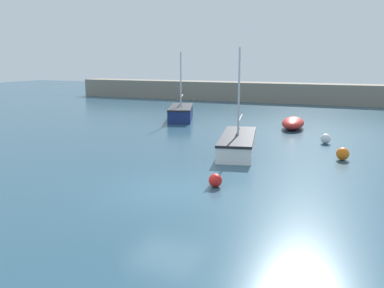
% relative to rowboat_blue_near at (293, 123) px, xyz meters
% --- Properties ---
extents(ground_plane, '(120.00, 120.00, 0.20)m').
position_rel_rowboat_blue_near_xyz_m(ground_plane, '(-1.72, -15.20, -0.48)').
color(ground_plane, '#284C60').
extents(harbor_breakwater, '(52.69, 2.80, 2.01)m').
position_rel_rowboat_blue_near_xyz_m(harbor_breakwater, '(-1.72, 17.18, 0.63)').
color(harbor_breakwater, gray).
rests_on(harbor_breakwater, ground_plane).
extents(rowboat_blue_near, '(1.66, 3.29, 0.75)m').
position_rel_rowboat_blue_near_xyz_m(rowboat_blue_near, '(0.00, 0.00, 0.00)').
color(rowboat_blue_near, red).
rests_on(rowboat_blue_near, ground_plane).
extents(sailboat_twin_hulled, '(3.31, 5.32, 4.98)m').
position_rel_rowboat_blue_near_xyz_m(sailboat_twin_hulled, '(-8.52, 1.15, 0.14)').
color(sailboat_twin_hulled, navy).
rests_on(sailboat_twin_hulled, ground_plane).
extents(sailboat_short_mast, '(2.75, 5.72, 5.01)m').
position_rel_rowboat_blue_near_xyz_m(sailboat_short_mast, '(-1.26, -8.17, 0.06)').
color(sailboat_short_mast, white).
rests_on(sailboat_short_mast, ground_plane).
extents(mooring_buoy_red, '(0.48, 0.48, 0.48)m').
position_rel_rowboat_blue_near_xyz_m(mooring_buoy_red, '(-0.29, -14.12, -0.14)').
color(mooring_buoy_red, red).
rests_on(mooring_buoy_red, ground_plane).
extents(mooring_buoy_white, '(0.54, 0.54, 0.54)m').
position_rel_rowboat_blue_near_xyz_m(mooring_buoy_white, '(2.49, -4.35, -0.11)').
color(mooring_buoy_white, white).
rests_on(mooring_buoy_white, ground_plane).
extents(mooring_buoy_orange, '(0.58, 0.58, 0.58)m').
position_rel_rowboat_blue_near_xyz_m(mooring_buoy_orange, '(3.60, -8.01, -0.09)').
color(mooring_buoy_orange, orange).
rests_on(mooring_buoy_orange, ground_plane).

